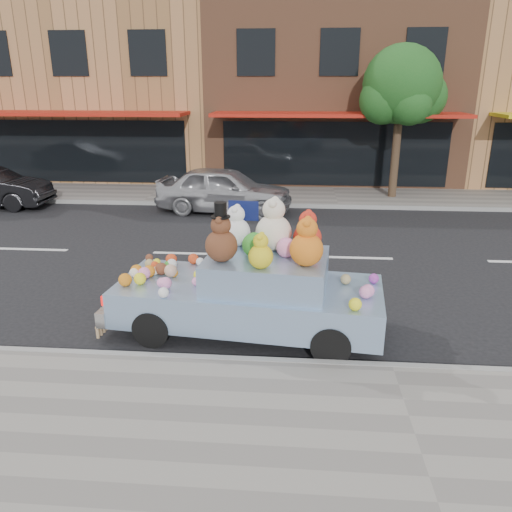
{
  "coord_description": "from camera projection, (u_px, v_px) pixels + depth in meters",
  "views": [
    {
      "loc": [
        -1.46,
        -11.4,
        3.96
      ],
      "look_at": [
        -2.08,
        -3.63,
        1.25
      ],
      "focal_mm": 35.0,
      "sensor_mm": 36.0,
      "label": 1
    }
  ],
  "objects": [
    {
      "name": "storefront_mid",
      "position": [
        331.0,
        91.0,
        22.0
      ],
      "size": [
        10.0,
        9.8,
        7.3
      ],
      "color": "#915A3D",
      "rests_on": "ground"
    },
    {
      "name": "storefront_left",
      "position": [
        110.0,
        90.0,
        22.75
      ],
      "size": [
        10.0,
        9.8,
        7.3
      ],
      "color": "#AD7648",
      "rests_on": "ground"
    },
    {
      "name": "near_kerb",
      "position": [
        392.0,
        368.0,
        7.2
      ],
      "size": [
        60.0,
        0.12,
        0.13
      ],
      "primitive_type": "cube",
      "color": "gray",
      "rests_on": "ground"
    },
    {
      "name": "far_kerb",
      "position": [
        338.0,
        207.0,
        16.61
      ],
      "size": [
        60.0,
        0.12,
        0.13
      ],
      "primitive_type": "cube",
      "color": "gray",
      "rests_on": "ground"
    },
    {
      "name": "street_tree",
      "position": [
        402.0,
        91.0,
        16.73
      ],
      "size": [
        3.0,
        2.7,
        5.22
      ],
      "color": "#38281C",
      "rests_on": "ground"
    },
    {
      "name": "ground",
      "position": [
        354.0,
        258.0,
        11.93
      ],
      "size": [
        120.0,
        120.0,
        0.0
      ],
      "primitive_type": "plane",
      "color": "black",
      "rests_on": "ground"
    },
    {
      "name": "far_sidewalk",
      "position": [
        335.0,
        197.0,
        18.03
      ],
      "size": [
        60.0,
        3.0,
        0.12
      ],
      "primitive_type": "cube",
      "color": "gray",
      "rests_on": "ground"
    },
    {
      "name": "car_silver",
      "position": [
        224.0,
        190.0,
        15.92
      ],
      "size": [
        4.49,
        2.22,
        1.47
      ],
      "primitive_type": "imported",
      "rotation": [
        0.0,
        0.0,
        1.46
      ],
      "color": "#B7B8BD",
      "rests_on": "ground"
    },
    {
      "name": "near_sidewalk",
      "position": [
        414.0,
        438.0,
        5.79
      ],
      "size": [
        60.0,
        3.0,
        0.12
      ],
      "primitive_type": "cube",
      "color": "gray",
      "rests_on": "ground"
    },
    {
      "name": "art_car",
      "position": [
        251.0,
        286.0,
        8.16
      ],
      "size": [
        4.64,
        2.22,
        2.28
      ],
      "rotation": [
        0.0,
        0.0,
        -0.11
      ],
      "color": "black",
      "rests_on": "ground"
    }
  ]
}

